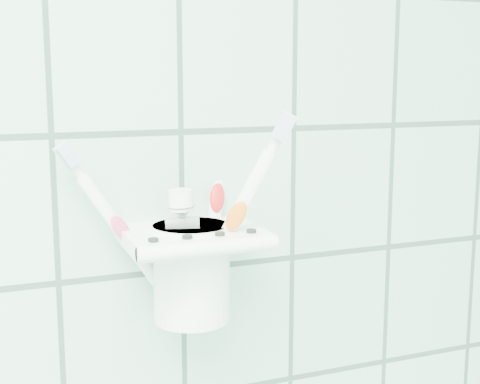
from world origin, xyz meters
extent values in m
cube|color=white|center=(0.63, 1.19, 1.29)|extent=(0.05, 0.02, 0.04)
cube|color=white|center=(0.63, 1.15, 1.30)|extent=(0.13, 0.10, 0.01)
cylinder|color=white|center=(0.63, 1.10, 1.30)|extent=(0.13, 0.01, 0.01)
cylinder|color=black|center=(0.59, 1.12, 1.31)|extent=(0.01, 0.01, 0.00)
cylinder|color=black|center=(0.62, 1.12, 1.31)|extent=(0.01, 0.01, 0.00)
cylinder|color=black|center=(0.65, 1.12, 1.31)|extent=(0.01, 0.01, 0.00)
cylinder|color=black|center=(0.68, 1.12, 1.31)|extent=(0.01, 0.01, 0.00)
cylinder|color=white|center=(0.63, 1.16, 1.26)|extent=(0.08, 0.08, 0.10)
cylinder|color=white|center=(0.63, 1.16, 1.31)|extent=(0.08, 0.08, 0.01)
cylinder|color=black|center=(0.63, 1.16, 1.31)|extent=(0.07, 0.07, 0.00)
cylinder|color=white|center=(0.62, 1.17, 1.30)|extent=(0.10, 0.02, 0.15)
cylinder|color=white|center=(0.62, 1.17, 1.39)|extent=(0.02, 0.01, 0.02)
cube|color=silver|center=(0.62, 1.16, 1.41)|extent=(0.02, 0.01, 0.03)
cube|color=white|center=(0.62, 1.17, 1.41)|extent=(0.02, 0.01, 0.03)
ellipsoid|color=#D83F72|center=(0.62, 1.16, 1.32)|extent=(0.03, 0.01, 0.03)
cylinder|color=white|center=(0.65, 1.16, 1.31)|extent=(0.05, 0.08, 0.17)
cylinder|color=white|center=(0.65, 1.16, 1.41)|extent=(0.02, 0.02, 0.03)
cube|color=silver|center=(0.65, 1.15, 1.43)|extent=(0.02, 0.02, 0.03)
cube|color=white|center=(0.65, 1.16, 1.43)|extent=(0.02, 0.02, 0.03)
ellipsoid|color=red|center=(0.65, 1.15, 1.33)|extent=(0.02, 0.02, 0.03)
cylinder|color=white|center=(0.62, 1.15, 1.31)|extent=(0.09, 0.06, 0.17)
cylinder|color=white|center=(0.62, 1.15, 1.41)|extent=(0.02, 0.02, 0.03)
cube|color=silver|center=(0.62, 1.14, 1.43)|extent=(0.03, 0.02, 0.03)
cube|color=white|center=(0.62, 1.15, 1.43)|extent=(0.02, 0.02, 0.03)
ellipsoid|color=orange|center=(0.62, 1.14, 1.33)|extent=(0.03, 0.02, 0.04)
cube|color=silver|center=(0.63, 1.15, 1.27)|extent=(0.04, 0.02, 0.10)
cube|color=silver|center=(0.63, 1.15, 1.22)|extent=(0.04, 0.01, 0.01)
cone|color=silver|center=(0.63, 1.15, 1.32)|extent=(0.03, 0.03, 0.02)
cylinder|color=white|center=(0.63, 1.15, 1.34)|extent=(0.03, 0.03, 0.02)
camera|label=1|loc=(0.44, 0.55, 1.45)|focal=50.00mm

